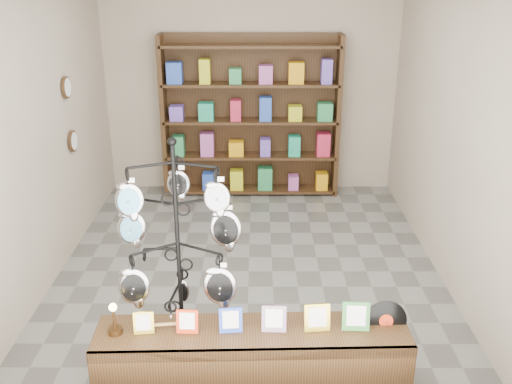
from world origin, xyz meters
TOP-DOWN VIEW (x-y plane):
  - ground at (0.00, 0.00)m, footprint 5.00×5.00m
  - room_envelope at (0.00, 0.00)m, footprint 5.00×5.00m
  - display_tree at (-0.50, -1.56)m, footprint 0.99×0.83m
  - front_shelf at (0.05, -1.85)m, footprint 2.30×0.54m
  - back_shelving at (0.00, 2.30)m, footprint 2.42×0.36m
  - wall_clocks at (-1.97, 0.80)m, footprint 0.03×0.24m

SIDE VIEW (x-z plane):
  - ground at x=0.00m, z-range 0.00..0.00m
  - front_shelf at x=0.05m, z-range -0.12..0.69m
  - back_shelving at x=0.00m, z-range -0.07..2.13m
  - display_tree at x=-0.50m, z-range 0.15..2.08m
  - wall_clocks at x=-1.97m, z-range 1.08..1.92m
  - room_envelope at x=0.00m, z-range -0.65..4.35m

